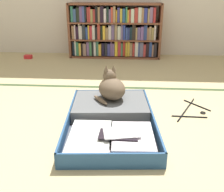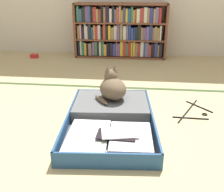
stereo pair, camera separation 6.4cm
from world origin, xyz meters
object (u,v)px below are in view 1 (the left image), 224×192
small_red_pouch (28,57)px  bookshelf (114,32)px  black_cat (111,87)px  clothes_hanger (192,110)px  open_suitcase (111,117)px

small_red_pouch → bookshelf: bearing=9.6°
black_cat → small_red_pouch: 2.02m
black_cat → clothes_hanger: 0.66m
bookshelf → small_red_pouch: bearing=-170.4°
clothes_hanger → small_red_pouch: small_red_pouch is taller
black_cat → clothes_hanger: size_ratio=0.75×
bookshelf → small_red_pouch: size_ratio=12.57×
black_cat → small_red_pouch: bearing=129.1°
clothes_hanger → small_red_pouch: 2.46m
black_cat → open_suitcase: bearing=-86.5°
black_cat → clothes_hanger: black_cat is taller
open_suitcase → black_cat: bearing=93.5°
bookshelf → clothes_hanger: (0.72, -1.75, -0.35)m
black_cat → bookshelf: bearing=92.8°
open_suitcase → small_red_pouch: bearing=125.7°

